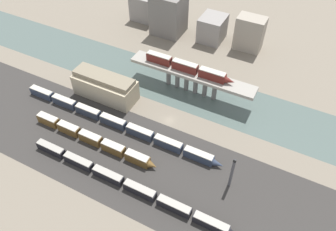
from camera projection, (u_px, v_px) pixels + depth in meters
ground_plane at (169, 121)px, 137.87m from camera, size 400.00×400.00×0.00m
railbed_yard at (140, 162)px, 123.01m from camera, size 280.00×42.00×0.01m
river_water at (191, 91)px, 151.10m from camera, size 320.00×27.32×0.01m
bridge at (191, 76)px, 144.94m from camera, size 58.10×8.09×10.72m
train_on_bridge at (188, 67)px, 142.57m from camera, size 41.50×3.20×4.16m
train_yard_near at (127, 184)px, 114.17m from camera, size 82.19×2.84×3.54m
train_yard_mid at (93, 139)px, 128.11m from camera, size 55.81×3.19×4.10m
train_yard_far at (116, 123)px, 134.43m from camera, size 92.46×2.96×3.89m
warehouse_building at (105, 86)px, 144.68m from camera, size 28.40×11.29×11.78m
signal_tower at (232, 173)px, 110.79m from camera, size 1.03×1.03×15.01m
city_block_far_left at (143, 9)px, 189.84m from camera, size 14.79×8.03×14.64m
city_block_left at (169, 14)px, 178.20m from camera, size 16.79×15.40×22.58m
city_block_center at (212, 28)px, 176.19m from camera, size 12.72×14.48×13.42m
city_block_right at (249, 33)px, 168.65m from camera, size 14.22×9.14×17.85m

